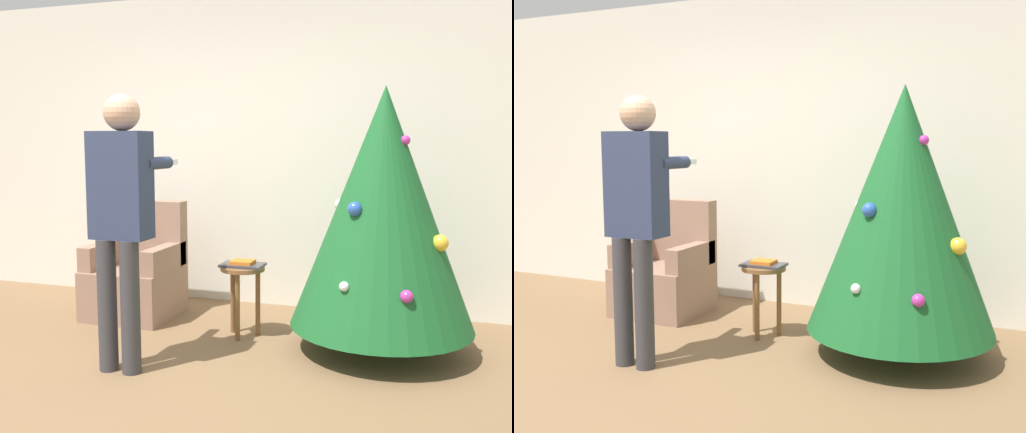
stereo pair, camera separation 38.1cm
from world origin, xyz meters
TOP-DOWN VIEW (x-y plane):
  - ground_plane at (0.00, 0.00)m, footprint 14.00×14.00m
  - wall_back at (0.00, 2.23)m, footprint 8.00×0.06m
  - christmas_tree at (1.37, 1.29)m, footprint 1.23×1.23m
  - armchair at (-0.65, 1.56)m, footprint 0.67×0.65m
  - person_standing at (-0.12, 0.46)m, footprint 0.39×0.57m
  - side_stool at (0.37, 1.29)m, footprint 0.33×0.33m
  - laptop at (0.37, 1.29)m, footprint 0.31×0.21m
  - book at (0.37, 1.29)m, footprint 0.16×0.14m

SIDE VIEW (x-z plane):
  - ground_plane at x=0.00m, z-range 0.00..0.00m
  - armchair at x=-0.65m, z-range -0.14..0.79m
  - side_stool at x=0.37m, z-range 0.15..0.67m
  - laptop at x=0.37m, z-range 0.52..0.54m
  - book at x=0.37m, z-range 0.54..0.57m
  - christmas_tree at x=1.37m, z-range 0.09..1.88m
  - person_standing at x=-0.12m, z-range 0.16..1.88m
  - wall_back at x=0.00m, z-range 0.00..2.70m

